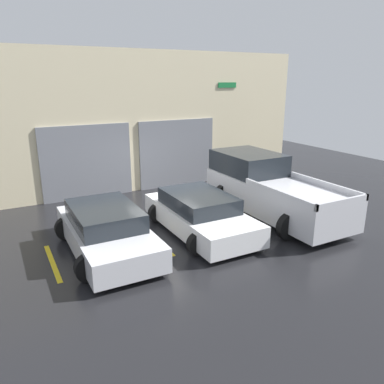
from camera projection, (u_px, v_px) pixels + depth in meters
name	position (u px, v px, depth m)	size (l,w,h in m)	color
ground_plane	(172.00, 212.00, 12.83)	(28.00, 28.00, 0.00)	black
shophouse_building	(135.00, 123.00, 14.82)	(14.89, 0.68, 5.47)	beige
pickup_truck	(268.00, 188.00, 12.48)	(2.53, 5.42, 1.89)	silver
sedan_white	(200.00, 214.00, 11.05)	(2.19, 4.23, 1.17)	white
sedan_side	(106.00, 230.00, 9.77)	(2.23, 4.22, 1.22)	silver
parking_stripe_far_left	(53.00, 263.00, 9.28)	(0.12, 2.20, 0.01)	gold
parking_stripe_left	(157.00, 240.00, 10.55)	(0.12, 2.20, 0.01)	gold
parking_stripe_centre	(238.00, 223.00, 11.82)	(0.12, 2.20, 0.01)	gold
parking_stripe_right	(304.00, 209.00, 13.09)	(0.12, 2.20, 0.01)	gold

